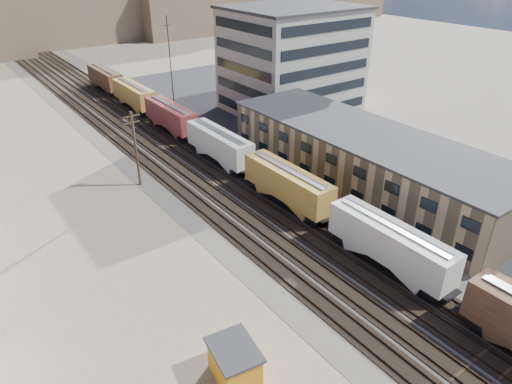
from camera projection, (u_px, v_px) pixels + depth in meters
ground at (475, 361)px, 34.44m from camera, size 300.00×300.00×0.00m
ballast_bed at (171, 150)px, 69.87m from camera, size 18.00×200.00×0.06m
dirt_yard at (54, 219)px, 52.39m from camera, size 24.00×180.00×0.03m
asphalt_lot at (343, 148)px, 70.68m from camera, size 26.00×120.00×0.04m
rail_tracks at (168, 150)px, 69.55m from camera, size 11.40×200.00×0.24m
freight_train at (250, 162)px, 59.47m from camera, size 3.00×119.74×4.46m
warehouse at (364, 159)px, 58.21m from camera, size 12.40×40.40×7.25m
office_tower at (292, 59)px, 83.52m from camera, size 22.60×18.60×18.45m
utility_pole_north at (136, 148)px, 57.27m from camera, size 2.20×0.32×10.00m
radio_mast at (171, 72)px, 75.75m from camera, size 1.20×0.16×18.00m
maintenance_shed at (235, 363)px, 32.47m from camera, size 3.63×4.38×2.91m
parked_car_blue at (286, 124)px, 77.55m from camera, size 4.94×6.74×1.70m
parked_car_far at (320, 101)px, 89.48m from camera, size 2.17×4.46×1.47m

